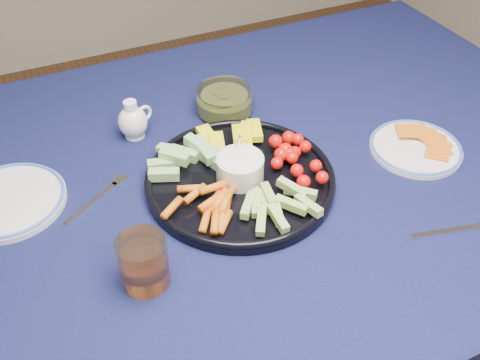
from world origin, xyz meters
name	(u,v)px	position (x,y,z in m)	size (l,w,h in m)	color
dining_table	(231,199)	(0.00, 0.00, 0.66)	(1.67, 1.07, 0.75)	#502B1A
crudite_platter	(239,176)	(0.00, -0.05, 0.77)	(0.37, 0.37, 0.12)	black
creamer_pitcher	(133,121)	(-0.14, 0.19, 0.78)	(0.08, 0.06, 0.09)	white
pickle_bowl	(225,102)	(0.07, 0.19, 0.77)	(0.13, 0.13, 0.06)	white
cheese_plate	(416,147)	(0.38, -0.11, 0.76)	(0.19, 0.19, 0.02)	white
juice_tumbler	(144,265)	(-0.24, -0.20, 0.79)	(0.08, 0.08, 0.09)	white
fork_left	(102,195)	(-0.26, 0.03, 0.75)	(0.14, 0.10, 0.00)	white
fork_right	(463,229)	(0.31, -0.33, 0.75)	(0.17, 0.06, 0.00)	white
side_plate_extra	(9,201)	(-0.42, 0.08, 0.76)	(0.21, 0.21, 0.02)	white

